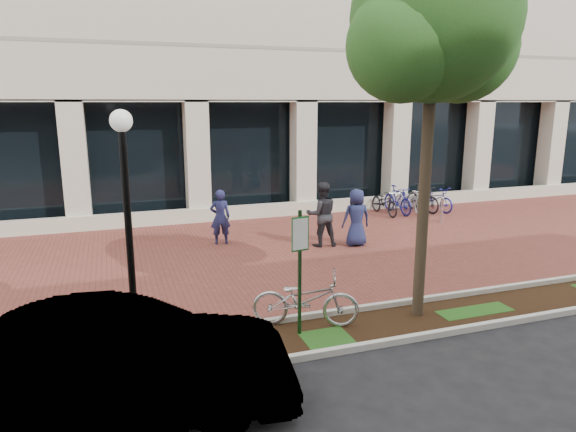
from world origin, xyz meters
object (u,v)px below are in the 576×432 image
object	(u,v)px
parking_sign	(300,257)
lamppost	(128,218)
locked_bicycle	(305,299)
pedestrian_mid	(322,214)
bike_rack_cluster	(410,200)
bollard	(442,209)
pedestrian_left	(220,217)
sedan_near_curb	(119,365)
street_tree	(435,29)
pedestrian_right	(356,218)

from	to	relation	value
parking_sign	lamppost	size ratio (longest dim) A/B	0.57
locked_bicycle	pedestrian_mid	distance (m)	5.59
parking_sign	locked_bicycle	size ratio (longest dim) A/B	1.16
pedestrian_mid	bike_rack_cluster	world-z (taller)	pedestrian_mid
parking_sign	bollard	distance (m)	10.39
pedestrian_left	sedan_near_curb	size ratio (longest dim) A/B	0.36
bollard	bike_rack_cluster	distance (m)	1.81
parking_sign	street_tree	xyz separation A→B (m)	(2.60, 0.11, 3.94)
pedestrian_mid	sedan_near_curb	distance (m)	9.04
locked_bicycle	pedestrian_right	bearing A→B (deg)	-13.32
locked_bicycle	pedestrian_left	distance (m)	6.21
parking_sign	lamppost	xyz separation A→B (m)	(-2.85, 0.49, 0.81)
parking_sign	bollard	xyz separation A→B (m)	(7.84, 6.74, -1.02)
street_tree	sedan_near_curb	distance (m)	7.58
pedestrian_left	bike_rack_cluster	distance (m)	8.05
bollard	sedan_near_curb	bearing A→B (deg)	-142.86
pedestrian_right	locked_bicycle	bearing A→B (deg)	59.06
pedestrian_right	bollard	xyz separation A→B (m)	(4.19, 1.70, -0.38)
street_tree	locked_bicycle	size ratio (longest dim) A/B	3.54
pedestrian_mid	bollard	size ratio (longest dim) A/B	2.05
pedestrian_left	pedestrian_mid	size ratio (longest dim) A/B	0.87
bollard	sedan_near_curb	world-z (taller)	sedan_near_curb
bike_rack_cluster	sedan_near_curb	distance (m)	14.83
bike_rack_cluster	pedestrian_left	bearing A→B (deg)	-172.00
parking_sign	bike_rack_cluster	size ratio (longest dim) A/B	0.77
bollard	parking_sign	bearing A→B (deg)	-139.31
pedestrian_left	bike_rack_cluster	bearing A→B (deg)	-160.53
pedestrian_mid	bollard	bearing A→B (deg)	-156.78
pedestrian_left	pedestrian_right	world-z (taller)	pedestrian_right
street_tree	bike_rack_cluster	xyz separation A→B (m)	(5.10, 8.43, -4.93)
lamppost	pedestrian_left	xyz separation A→B (m)	(2.76, 6.03, -1.47)
parking_sign	bollard	bearing A→B (deg)	31.70
locked_bicycle	bollard	world-z (taller)	locked_bicycle
sedan_near_curb	pedestrian_mid	bearing A→B (deg)	-32.15
pedestrian_right	bollard	distance (m)	4.54
pedestrian_left	sedan_near_curb	bearing A→B (deg)	74.30
locked_bicycle	bike_rack_cluster	bearing A→B (deg)	-19.65
parking_sign	lamppost	bearing A→B (deg)	161.18
parking_sign	sedan_near_curb	bearing A→B (deg)	-162.34
parking_sign	pedestrian_mid	distance (m)	6.00
street_tree	sedan_near_curb	bearing A→B (deg)	-163.60
sedan_near_curb	bike_rack_cluster	bearing A→B (deg)	-39.08
locked_bicycle	pedestrian_left	bearing A→B (deg)	25.59
pedestrian_right	pedestrian_left	bearing A→B (deg)	-16.75
locked_bicycle	pedestrian_mid	world-z (taller)	pedestrian_mid
street_tree	pedestrian_left	distance (m)	8.34
lamppost	locked_bicycle	world-z (taller)	lamppost
lamppost	pedestrian_right	size ratio (longest dim) A/B	2.38
bike_rack_cluster	locked_bicycle	bearing A→B (deg)	-138.78
parking_sign	pedestrian_right	distance (m)	6.25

